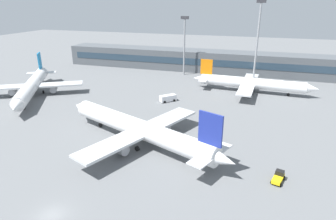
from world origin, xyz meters
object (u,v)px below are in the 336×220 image
(airplane_mid, at_px, (32,86))
(airplane_far, at_px, (252,83))
(airplane_near, at_px, (138,128))
(baggage_tug_yellow, at_px, (278,177))
(floodlight_tower_east, at_px, (258,39))
(service_van_white, at_px, (168,98))
(floodlight_tower_west, at_px, (184,41))

(airplane_mid, xyz_separation_m, airplane_far, (69.15, 26.80, -0.33))
(airplane_near, xyz_separation_m, baggage_tug_yellow, (29.50, -6.10, -2.79))
(floodlight_tower_east, bearing_deg, airplane_far, -90.29)
(airplane_far, distance_m, service_van_white, 30.74)
(airplane_far, distance_m, baggage_tug_yellow, 54.05)
(baggage_tug_yellow, xyz_separation_m, floodlight_tower_west, (-36.20, 71.15, 13.21))
(airplane_near, bearing_deg, baggage_tug_yellow, -11.68)
(airplane_near, bearing_deg, airplane_mid, 156.23)
(airplane_mid, relative_size, baggage_tug_yellow, 10.77)
(airplane_mid, height_order, airplane_far, airplane_mid)
(airplane_near, relative_size, floodlight_tower_east, 1.49)
(floodlight_tower_east, bearing_deg, floodlight_tower_west, 162.44)
(airplane_mid, distance_m, floodlight_tower_west, 60.78)
(airplane_near, bearing_deg, service_van_white, 94.57)
(airplane_far, xyz_separation_m, floodlight_tower_east, (0.04, 8.44, 14.11))
(airplane_near, height_order, airplane_mid, airplane_near)
(floodlight_tower_west, distance_m, floodlight_tower_east, 30.67)
(airplane_far, xyz_separation_m, floodlight_tower_west, (-29.03, 17.64, 10.83))
(baggage_tug_yellow, distance_m, service_van_white, 47.52)
(baggage_tug_yellow, bearing_deg, airplane_far, 97.63)
(floodlight_tower_east, bearing_deg, airplane_near, -111.83)
(airplane_mid, height_order, baggage_tug_yellow, airplane_mid)
(service_van_white, bearing_deg, airplane_far, 36.48)
(airplane_near, distance_m, service_van_white, 29.38)
(baggage_tug_yellow, bearing_deg, floodlight_tower_east, 96.56)
(airplane_mid, height_order, service_van_white, airplane_mid)
(service_van_white, xyz_separation_m, floodlight_tower_east, (24.71, 26.68, 16.17))
(airplane_mid, distance_m, service_van_white, 45.37)
(airplane_near, bearing_deg, floodlight_tower_west, 95.88)
(airplane_near, xyz_separation_m, service_van_white, (-2.33, 29.18, -2.47))
(baggage_tug_yellow, bearing_deg, floodlight_tower_west, 116.96)
(baggage_tug_yellow, bearing_deg, airplane_near, 168.32)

